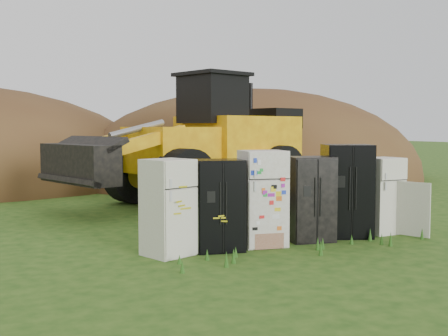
% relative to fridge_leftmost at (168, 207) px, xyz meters
% --- Properties ---
extents(ground, '(120.00, 120.00, 0.00)m').
position_rel_fridge_leftmost_xyz_m(ground, '(2.44, -0.04, -0.83)').
color(ground, '#214713').
rests_on(ground, ground).
extents(fridge_leftmost, '(0.92, 0.91, 1.67)m').
position_rel_fridge_leftmost_xyz_m(fridge_leftmost, '(0.00, 0.00, 0.00)').
color(fridge_leftmost, silver).
rests_on(fridge_leftmost, ground).
extents(fridge_black_side, '(0.99, 0.85, 1.64)m').
position_rel_fridge_leftmost_xyz_m(fridge_black_side, '(0.96, -0.04, -0.01)').
color(fridge_black_side, black).
rests_on(fridge_black_side, ground).
extents(fridge_sticker, '(0.93, 0.88, 1.78)m').
position_rel_fridge_leftmost_xyz_m(fridge_sticker, '(1.88, -0.02, 0.06)').
color(fridge_sticker, silver).
rests_on(fridge_sticker, ground).
extents(fridge_dark_mid, '(0.98, 0.86, 1.64)m').
position_rel_fridge_leftmost_xyz_m(fridge_dark_mid, '(2.92, -0.07, -0.01)').
color(fridge_dark_mid, black).
rests_on(fridge_dark_mid, ground).
extents(fridge_black_right, '(1.17, 1.09, 1.87)m').
position_rel_fridge_leftmost_xyz_m(fridge_black_right, '(3.84, -0.05, 0.10)').
color(fridge_black_right, black).
rests_on(fridge_black_right, ground).
extents(fridge_open_door, '(0.73, 0.68, 1.58)m').
position_rel_fridge_leftmost_xyz_m(fridge_open_door, '(4.74, -0.07, -0.04)').
color(fridge_open_door, silver).
rests_on(fridge_open_door, ground).
extents(wheel_loader, '(8.47, 5.23, 3.82)m').
position_rel_fridge_leftmost_xyz_m(wheel_loader, '(2.83, 5.86, 1.08)').
color(wheel_loader, yellow).
rests_on(wheel_loader, ground).
extents(dirt_mound_right, '(15.50, 11.36, 7.62)m').
position_rel_fridge_leftmost_xyz_m(dirt_mound_right, '(8.28, 11.42, -0.83)').
color(dirt_mound_right, '#4C2C18').
rests_on(dirt_mound_right, ground).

